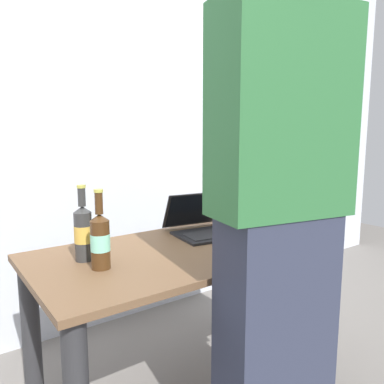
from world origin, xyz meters
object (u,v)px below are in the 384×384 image
beer_bottle_brown (83,232)px  person_figure (278,217)px  beer_bottle_green (100,239)px  laptop (205,225)px

beer_bottle_brown → person_figure: size_ratio=0.17×
beer_bottle_green → beer_bottle_brown: bearing=98.0°
beer_bottle_brown → person_figure: bearing=-54.1°
beer_bottle_brown → person_figure: person_figure is taller
beer_bottle_green → person_figure: bearing=-48.7°
person_figure → laptop: bearing=72.1°
laptop → beer_bottle_brown: (-0.66, -0.05, 0.08)m
laptop → person_figure: person_figure is taller
laptop → beer_bottle_brown: beer_bottle_brown is taller
beer_bottle_green → person_figure: person_figure is taller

